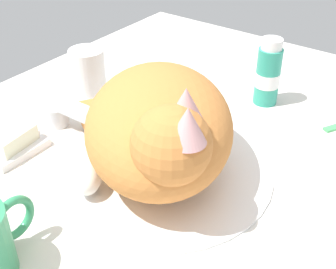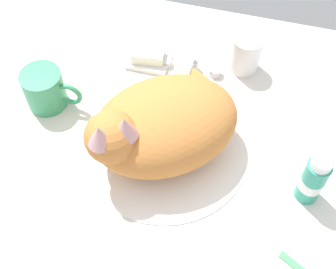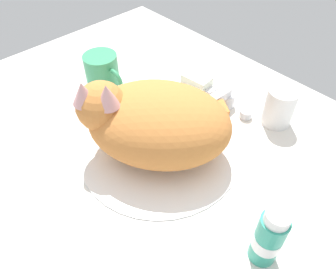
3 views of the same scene
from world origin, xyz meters
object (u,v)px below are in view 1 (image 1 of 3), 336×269
at_px(faucet, 63,115).
at_px(cat, 158,128).
at_px(soap_bar, 12,138).
at_px(toothpaste_bottle, 268,74).
at_px(rinse_cup, 88,72).

height_order(faucet, cat, cat).
relative_size(cat, soap_bar, 4.92).
xyz_separation_m(faucet, soap_bar, (-0.09, 0.01, 0.00)).
distance_m(faucet, toothpaste_bottle, 0.35).
bearing_deg(faucet, toothpaste_bottle, -39.87).
xyz_separation_m(faucet, cat, (-0.01, -0.20, 0.06)).
bearing_deg(soap_bar, faucet, -6.87).
relative_size(faucet, cat, 0.41).
bearing_deg(rinse_cup, cat, -115.45).
bearing_deg(cat, toothpaste_bottle, -5.12).
distance_m(faucet, rinse_cup, 0.12).
distance_m(soap_bar, toothpaste_bottle, 0.43).
bearing_deg(toothpaste_bottle, soap_bar, 146.88).
height_order(cat, soap_bar, cat).
xyz_separation_m(faucet, toothpaste_bottle, (0.27, -0.23, 0.03)).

